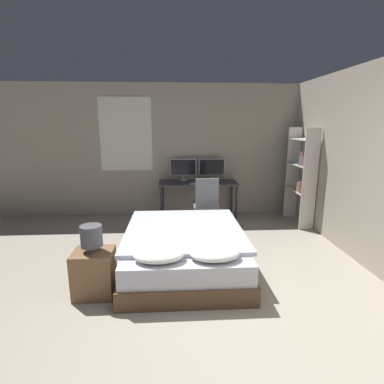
# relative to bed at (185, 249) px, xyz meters

# --- Properties ---
(ground_plane) EXTENTS (20.00, 20.00, 0.00)m
(ground_plane) POSITION_rel_bed_xyz_m (0.28, -1.43, -0.26)
(ground_plane) COLOR #9E9384
(wall_back) EXTENTS (12.00, 0.08, 2.70)m
(wall_back) POSITION_rel_bed_xyz_m (0.26, 2.52, 1.10)
(wall_back) COLOR #9E9384
(wall_back) RESTS_ON ground_plane
(wall_side_right) EXTENTS (0.06, 12.00, 2.70)m
(wall_side_right) POSITION_rel_bed_xyz_m (2.47, 0.07, 1.09)
(wall_side_right) COLOR #9E9384
(wall_side_right) RESTS_ON ground_plane
(bed) EXTENTS (1.56, 2.02, 0.59)m
(bed) POSITION_rel_bed_xyz_m (0.00, 0.00, 0.00)
(bed) COLOR brown
(bed) RESTS_ON ground_plane
(nightstand) EXTENTS (0.44, 0.38, 0.52)m
(nightstand) POSITION_rel_bed_xyz_m (-1.04, -0.61, 0.00)
(nightstand) COLOR brown
(nightstand) RESTS_ON ground_plane
(bedside_lamp) EXTENTS (0.24, 0.24, 0.30)m
(bedside_lamp) POSITION_rel_bed_xyz_m (-1.04, -0.61, 0.44)
(bedside_lamp) COLOR gray
(bedside_lamp) RESTS_ON nightstand
(desk) EXTENTS (1.58, 0.59, 0.75)m
(desk) POSITION_rel_bed_xyz_m (0.36, 2.15, 0.40)
(desk) COLOR #38383D
(desk) RESTS_ON ground_plane
(monitor_left) EXTENTS (0.54, 0.16, 0.45)m
(monitor_left) POSITION_rel_bed_xyz_m (0.06, 2.35, 0.75)
(monitor_left) COLOR #B7B7BC
(monitor_left) RESTS_ON desk
(monitor_right) EXTENTS (0.54, 0.16, 0.45)m
(monitor_right) POSITION_rel_bed_xyz_m (0.65, 2.35, 0.75)
(monitor_right) COLOR #B7B7BC
(monitor_right) RESTS_ON desk
(keyboard) EXTENTS (0.36, 0.13, 0.02)m
(keyboard) POSITION_rel_bed_xyz_m (0.36, 1.96, 0.50)
(keyboard) COLOR #B7B7BC
(keyboard) RESTS_ON desk
(computer_mouse) EXTENTS (0.07, 0.05, 0.04)m
(computer_mouse) POSITION_rel_bed_xyz_m (0.63, 1.96, 0.51)
(computer_mouse) COLOR #B7B7BC
(computer_mouse) RESTS_ON desk
(office_chair) EXTENTS (0.52, 0.52, 0.99)m
(office_chair) POSITION_rel_bed_xyz_m (0.44, 1.41, 0.13)
(office_chair) COLOR black
(office_chair) RESTS_ON ground_plane
(bookshelf) EXTENTS (0.27, 0.82, 1.84)m
(bookshelf) POSITION_rel_bed_xyz_m (2.28, 1.65, 0.75)
(bookshelf) COLOR beige
(bookshelf) RESTS_ON ground_plane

